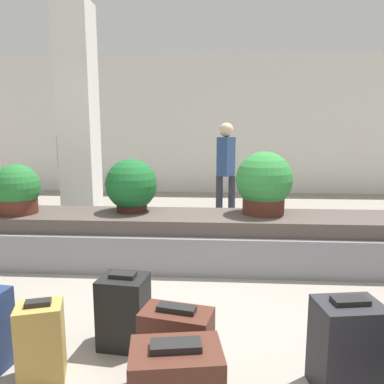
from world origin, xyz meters
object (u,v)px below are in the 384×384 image
(potted_plant_2, at_px, (17,190))
(traveler_0, at_px, (67,159))
(potted_plant_0, at_px, (264,184))
(potted_plant_1, at_px, (131,186))
(suitcase_6, at_px, (124,311))
(traveler_1, at_px, (226,164))
(suitcase_2, at_px, (347,347))
(traveler_2, at_px, (76,162))
(pillar, at_px, (79,122))
(suitcase_8, at_px, (41,341))
(suitcase_4, at_px, (177,351))

(potted_plant_2, relative_size, traveler_0, 0.34)
(potted_plant_0, xyz_separation_m, potted_plant_1, (-1.49, 0.02, -0.05))
(suitcase_6, xyz_separation_m, traveler_1, (0.77, 3.59, 0.69))
(suitcase_2, bearing_deg, suitcase_6, 155.95)
(potted_plant_2, xyz_separation_m, traveler_1, (2.36, 2.00, 0.12))
(suitcase_6, relative_size, potted_plant_1, 0.87)
(traveler_0, bearing_deg, traveler_1, -44.17)
(suitcase_6, distance_m, potted_plant_1, 1.91)
(potted_plant_2, height_order, traveler_2, traveler_2)
(pillar, bearing_deg, suitcase_8, -74.33)
(suitcase_4, xyz_separation_m, potted_plant_0, (0.74, 2.20, 0.65))
(suitcase_4, relative_size, traveler_2, 0.32)
(suitcase_4, height_order, suitcase_6, suitcase_6)
(suitcase_8, distance_m, traveler_0, 5.11)
(potted_plant_2, bearing_deg, suitcase_4, -45.45)
(suitcase_2, relative_size, potted_plant_1, 0.93)
(potted_plant_2, bearing_deg, traveler_0, 101.16)
(potted_plant_0, xyz_separation_m, traveler_1, (-0.38, 1.83, 0.05))
(potted_plant_1, bearing_deg, traveler_1, 58.40)
(potted_plant_1, distance_m, traveler_1, 2.13)
(suitcase_8, relative_size, potted_plant_0, 0.71)
(potted_plant_0, relative_size, traveler_1, 0.44)
(suitcase_8, xyz_separation_m, potted_plant_0, (1.56, 2.14, 0.66))
(potted_plant_0, relative_size, traveler_2, 0.43)
(potted_plant_0, relative_size, traveler_0, 0.43)
(suitcase_6, height_order, suitcase_8, suitcase_6)
(potted_plant_1, height_order, potted_plant_2, potted_plant_1)
(traveler_2, bearing_deg, suitcase_8, 136.56)
(potted_plant_0, distance_m, traveler_2, 3.40)
(potted_plant_0, distance_m, potted_plant_2, 2.74)
(pillar, xyz_separation_m, traveler_1, (2.10, 0.71, -0.66))
(suitcase_6, relative_size, potted_plant_2, 0.95)
(pillar, xyz_separation_m, potted_plant_2, (-0.26, -1.29, -0.78))
(suitcase_8, distance_m, traveler_1, 4.20)
(pillar, relative_size, traveler_1, 2.01)
(suitcase_2, height_order, suitcase_8, suitcase_2)
(suitcase_2, bearing_deg, traveler_2, 118.52)
(traveler_0, relative_size, traveler_2, 0.99)
(traveler_1, bearing_deg, suitcase_6, -166.02)
(pillar, height_order, potted_plant_0, pillar)
(traveler_2, bearing_deg, traveler_0, -29.93)
(potted_plant_1, bearing_deg, suitcase_2, -51.41)
(suitcase_2, relative_size, traveler_0, 0.35)
(potted_plant_0, height_order, traveler_1, traveler_1)
(traveler_1, bearing_deg, suitcase_8, -170.44)
(pillar, xyz_separation_m, suitcase_8, (0.91, -3.26, -1.36))
(potted_plant_0, bearing_deg, potted_plant_1, 179.18)
(suitcase_4, bearing_deg, traveler_0, 130.19)
(suitcase_4, relative_size, traveler_0, 0.32)
(potted_plant_0, bearing_deg, potted_plant_2, -176.43)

